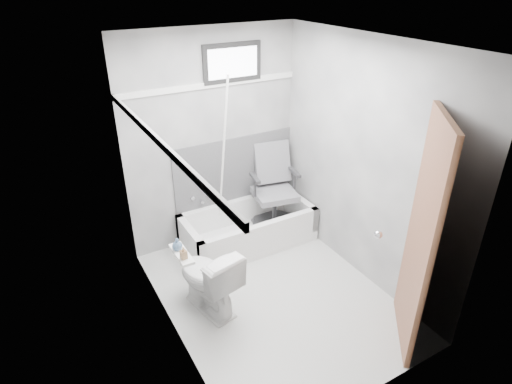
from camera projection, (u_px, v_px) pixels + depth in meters
floor at (273, 295)px, 4.25m from camera, size 2.60×2.60×0.00m
ceiling at (280, 42)px, 3.13m from camera, size 2.60×2.60×0.00m
wall_back at (213, 141)px, 4.69m from camera, size 2.00×0.02×2.40m
wall_front at (386, 270)px, 2.69m from camera, size 2.00×0.02×2.40m
wall_left at (165, 217)px, 3.25m from camera, size 0.02×2.60×2.40m
wall_right at (364, 165)px, 4.13m from camera, size 0.02×2.60×2.40m
bathtub at (248, 228)px, 4.97m from camera, size 1.50×0.70×0.42m
office_chair at (275, 188)px, 4.99m from camera, size 0.65×0.65×0.97m
toilet at (208, 279)px, 3.94m from camera, size 0.52×0.76×0.68m
door at (475, 249)px, 3.23m from camera, size 0.78×0.78×2.00m
window at (232, 62)px, 4.41m from camera, size 0.66×0.04×0.40m
backerboard at (235, 170)px, 4.98m from camera, size 1.50×0.02×0.78m
trim_back at (211, 85)px, 4.39m from camera, size 2.00×0.02×0.06m
trim_left at (158, 141)px, 2.97m from camera, size 0.02×2.60×0.06m
pole at (223, 161)px, 4.57m from camera, size 0.02×0.40×1.92m
shelf at (182, 254)px, 3.34m from camera, size 0.10×0.32×0.02m
soap_bottle_a at (183, 253)px, 3.25m from camera, size 0.05×0.05×0.10m
soap_bottle_b at (177, 244)px, 3.36m from camera, size 0.11×0.11×0.10m
faucet at (201, 198)px, 4.88m from camera, size 0.26×0.10×0.16m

